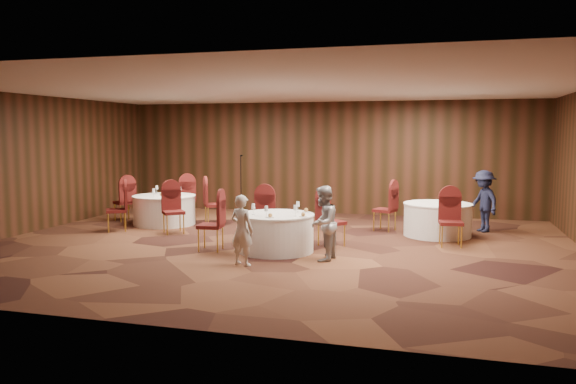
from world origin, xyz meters
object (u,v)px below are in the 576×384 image
(table_main, at_px, (276,232))
(table_left, at_px, (164,210))
(mic_stand, at_px, (241,198))
(table_right, at_px, (437,219))
(man_c, at_px, (484,201))
(woman_a, at_px, (242,230))
(woman_b, at_px, (323,223))

(table_main, xyz_separation_m, table_left, (-3.67, 2.37, 0.00))
(table_main, xyz_separation_m, mic_stand, (-2.33, 4.33, 0.13))
(mic_stand, bearing_deg, table_right, -18.08)
(man_c, bearing_deg, woman_a, -73.41)
(table_right, height_order, woman_b, woman_b)
(table_left, relative_size, woman_a, 1.26)
(mic_stand, distance_m, woman_a, 5.98)
(woman_b, bearing_deg, man_c, 149.18)
(woman_a, xyz_separation_m, woman_b, (1.29, 0.75, 0.06))
(table_right, bearing_deg, man_c, 39.08)
(mic_stand, distance_m, man_c, 6.45)
(table_left, xyz_separation_m, table_right, (6.69, 0.21, 0.00))
(man_c, bearing_deg, table_main, -80.84)
(woman_a, height_order, woman_b, woman_b)
(woman_a, distance_m, woman_b, 1.49)
(table_main, distance_m, table_left, 4.37)
(table_right, relative_size, mic_stand, 0.89)
(table_main, relative_size, man_c, 1.04)
(mic_stand, bearing_deg, table_left, -124.37)
(man_c, bearing_deg, table_right, -81.92)
(woman_a, bearing_deg, woman_b, -132.94)
(table_main, relative_size, mic_stand, 0.88)
(table_right, bearing_deg, mic_stand, 161.92)
(table_left, bearing_deg, woman_a, -46.62)
(mic_stand, bearing_deg, table_main, -61.71)
(table_right, distance_m, woman_b, 3.69)
(mic_stand, xyz_separation_m, woman_a, (2.10, -5.60, 0.12))
(woman_a, bearing_deg, man_c, -115.47)
(mic_stand, relative_size, woman_b, 1.25)
(table_left, relative_size, table_right, 1.04)
(table_left, xyz_separation_m, woman_b, (4.73, -2.89, 0.31))
(table_left, height_order, woman_a, woman_a)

